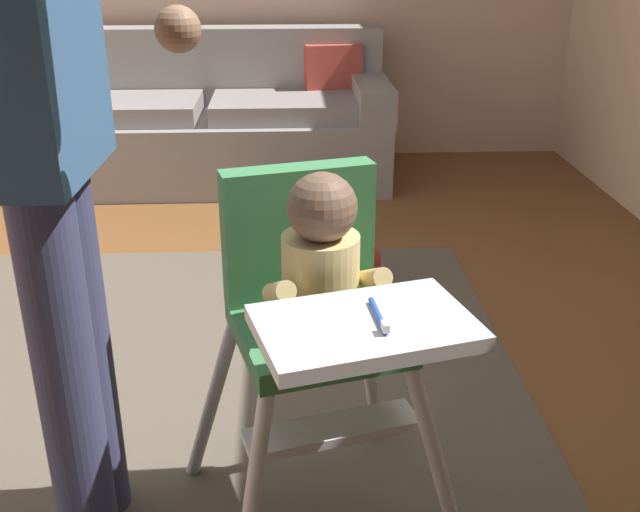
% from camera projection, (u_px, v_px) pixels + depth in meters
% --- Properties ---
extents(ground, '(6.10, 7.01, 0.10)m').
position_uv_depth(ground, '(175.00, 382.00, 2.60)').
color(ground, brown).
extents(area_rug, '(2.22, 2.51, 0.01)m').
position_uv_depth(area_rug, '(185.00, 407.00, 2.37)').
color(area_rug, brown).
rests_on(area_rug, ground).
extents(couch, '(2.13, 0.86, 0.86)m').
position_uv_depth(couch, '(210.00, 124.00, 4.47)').
color(couch, gray).
rests_on(couch, ground).
extents(high_chair, '(0.73, 0.82, 0.94)m').
position_uv_depth(high_chair, '(318.00, 295.00, 1.67)').
color(high_chair, white).
rests_on(high_chair, ground).
extents(adult_standing, '(0.51, 0.51, 1.72)m').
position_uv_depth(adult_standing, '(45.00, 149.00, 1.53)').
color(adult_standing, '#3B3C60').
rests_on(adult_standing, ground).
extents(toy_ball, '(0.19, 0.19, 0.19)m').
position_uv_depth(toy_ball, '(359.00, 260.00, 3.20)').
color(toy_ball, '#D13D33').
rests_on(toy_ball, ground).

